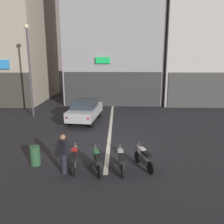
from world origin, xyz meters
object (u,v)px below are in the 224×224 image
object	(u,v)px
street_lamp	(29,62)
motorcycle_red_row_leftmost	(74,159)
car_silver_crossing_near	(85,110)
person_by_motorcycles	(64,154)
motorcycle_white_row_right_mid	(144,158)
motorcycle_silver_row_centre	(121,160)
motorcycle_green_row_left_mid	(97,161)
trash_bin	(35,156)

from	to	relation	value
street_lamp	motorcycle_red_row_leftmost	distance (m)	10.52
car_silver_crossing_near	person_by_motorcycles	bearing A→B (deg)	-88.57
street_lamp	motorcycle_white_row_right_mid	distance (m)	12.02
motorcycle_red_row_leftmost	motorcycle_silver_row_centre	xyz separation A→B (m)	(1.96, -0.10, 0.00)
motorcycle_red_row_leftmost	person_by_motorcycles	distance (m)	0.68
car_silver_crossing_near	motorcycle_red_row_leftmost	size ratio (longest dim) A/B	2.56
motorcycle_green_row_left_mid	person_by_motorcycles	size ratio (longest dim) A/B	0.98
motorcycle_red_row_leftmost	motorcycle_white_row_right_mid	distance (m)	2.94
motorcycle_green_row_left_mid	street_lamp	bearing A→B (deg)	123.42
motorcycle_green_row_left_mid	car_silver_crossing_near	bearing A→B (deg)	101.52
motorcycle_silver_row_centre	motorcycle_white_row_right_mid	size ratio (longest dim) A/B	1.06
motorcycle_red_row_leftmost	trash_bin	distance (m)	1.81
motorcycle_silver_row_centre	car_silver_crossing_near	bearing A→B (deg)	108.81
street_lamp	person_by_motorcycles	bearing A→B (deg)	-63.62
motorcycle_red_row_leftmost	motorcycle_silver_row_centre	size ratio (longest dim) A/B	1.00
street_lamp	motorcycle_white_row_right_mid	bearing A→B (deg)	-47.35
street_lamp	trash_bin	bearing A→B (deg)	-69.86
motorcycle_red_row_leftmost	person_by_motorcycles	size ratio (longest dim) A/B	1.00
car_silver_crossing_near	motorcycle_red_row_leftmost	world-z (taller)	car_silver_crossing_near
car_silver_crossing_near	motorcycle_green_row_left_mid	size ratio (longest dim) A/B	2.61
car_silver_crossing_near	person_by_motorcycles	xyz separation A→B (m)	(0.19, -7.65, -0.03)
car_silver_crossing_near	street_lamp	distance (m)	5.57
car_silver_crossing_near	motorcycle_silver_row_centre	world-z (taller)	car_silver_crossing_near
car_silver_crossing_near	motorcycle_white_row_right_mid	size ratio (longest dim) A/B	2.73
car_silver_crossing_near	trash_bin	world-z (taller)	car_silver_crossing_near
motorcycle_green_row_left_mid	motorcycle_white_row_right_mid	xyz separation A→B (m)	(1.96, 0.36, 0.00)
street_lamp	motorcycle_white_row_right_mid	xyz separation A→B (m)	(7.74, -8.41, -3.72)
motorcycle_silver_row_centre	motorcycle_white_row_right_mid	distance (m)	1.01
motorcycle_green_row_left_mid	motorcycle_white_row_right_mid	size ratio (longest dim) A/B	1.04
motorcycle_red_row_leftmost	trash_bin	size ratio (longest dim) A/B	1.96
street_lamp	person_by_motorcycles	distance (m)	10.59
motorcycle_green_row_left_mid	person_by_motorcycles	bearing A→B (deg)	-169.83
street_lamp	motorcycle_green_row_left_mid	distance (m)	11.15
motorcycle_red_row_leftmost	motorcycle_white_row_right_mid	world-z (taller)	same
motorcycle_white_row_right_mid	trash_bin	bearing A→B (deg)	178.26
person_by_motorcycles	trash_bin	size ratio (longest dim) A/B	1.96
motorcycle_green_row_left_mid	motorcycle_silver_row_centre	world-z (taller)	same
motorcycle_silver_row_centre	motorcycle_white_row_right_mid	world-z (taller)	same
trash_bin	street_lamp	bearing A→B (deg)	110.14
motorcycle_white_row_right_mid	trash_bin	distance (m)	4.72
motorcycle_green_row_left_mid	motorcycle_white_row_right_mid	distance (m)	1.99
motorcycle_red_row_leftmost	motorcycle_silver_row_centre	world-z (taller)	same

